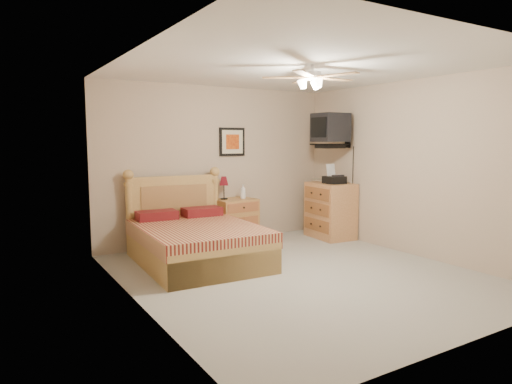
% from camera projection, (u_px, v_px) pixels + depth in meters
% --- Properties ---
extents(floor, '(4.50, 4.50, 0.00)m').
position_uv_depth(floor, '(300.00, 274.00, 5.62)').
color(floor, gray).
rests_on(floor, ground).
extents(ceiling, '(4.00, 4.50, 0.04)m').
position_uv_depth(ceiling, '(302.00, 67.00, 5.34)').
color(ceiling, white).
rests_on(ceiling, ground).
extents(wall_back, '(4.00, 0.04, 2.50)m').
position_uv_depth(wall_back, '(217.00, 165.00, 7.39)').
color(wall_back, tan).
rests_on(wall_back, ground).
extents(wall_front, '(4.00, 0.04, 2.50)m').
position_uv_depth(wall_front, '(474.00, 191.00, 3.57)').
color(wall_front, tan).
rests_on(wall_front, ground).
extents(wall_left, '(0.04, 4.50, 2.50)m').
position_uv_depth(wall_left, '(136.00, 181.00, 4.44)').
color(wall_left, tan).
rests_on(wall_left, ground).
extents(wall_right, '(0.04, 4.50, 2.50)m').
position_uv_depth(wall_right, '(413.00, 168.00, 6.51)').
color(wall_right, tan).
rests_on(wall_right, ground).
extents(bed, '(1.54, 1.98, 1.24)m').
position_uv_depth(bed, '(197.00, 218.00, 6.06)').
color(bed, '#B1894B').
rests_on(bed, ground).
extents(nightstand, '(0.69, 0.54, 0.71)m').
position_uv_depth(nightstand, '(235.00, 221.00, 7.38)').
color(nightstand, '#A47532').
rests_on(nightstand, ground).
extents(table_lamp, '(0.25, 0.25, 0.37)m').
position_uv_depth(table_lamp, '(224.00, 188.00, 7.29)').
color(table_lamp, '#620812').
rests_on(table_lamp, nightstand).
extents(lotion_bottle, '(0.11, 0.11, 0.23)m').
position_uv_depth(lotion_bottle, '(243.00, 192.00, 7.38)').
color(lotion_bottle, white).
rests_on(lotion_bottle, nightstand).
extents(framed_picture, '(0.46, 0.04, 0.46)m').
position_uv_depth(framed_picture, '(232.00, 142.00, 7.47)').
color(framed_picture, black).
rests_on(framed_picture, wall_back).
extents(dresser, '(0.61, 0.83, 0.93)m').
position_uv_depth(dresser, '(330.00, 210.00, 7.70)').
color(dresser, '#A06C3A').
rests_on(dresser, ground).
extents(fax_machine, '(0.31, 0.33, 0.32)m').
position_uv_depth(fax_machine, '(334.00, 174.00, 7.52)').
color(fax_machine, black).
rests_on(fax_machine, dresser).
extents(magazine_lower, '(0.23, 0.29, 0.03)m').
position_uv_depth(magazine_lower, '(317.00, 181.00, 7.89)').
color(magazine_lower, '#C0B19A').
rests_on(magazine_lower, dresser).
extents(magazine_upper, '(0.29, 0.31, 0.02)m').
position_uv_depth(magazine_upper, '(319.00, 180.00, 7.90)').
color(magazine_upper, gray).
rests_on(magazine_upper, magazine_lower).
extents(wall_tv, '(0.56, 0.46, 0.58)m').
position_uv_depth(wall_tv, '(337.00, 130.00, 7.46)').
color(wall_tv, black).
rests_on(wall_tv, wall_right).
extents(ceiling_fan, '(1.14, 1.14, 0.28)m').
position_uv_depth(ceiling_fan, '(312.00, 77.00, 5.18)').
color(ceiling_fan, silver).
rests_on(ceiling_fan, ceiling).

